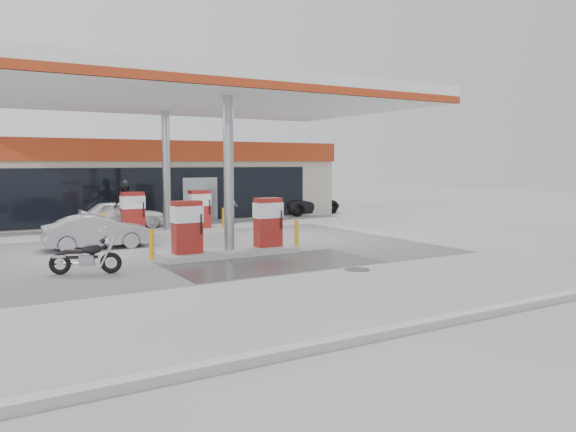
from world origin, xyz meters
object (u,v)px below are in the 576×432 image
Objects in this scene: parked_motorcycle at (87,258)px; attendant at (230,205)px; parked_car_right at (307,204)px; biker_walking at (125,207)px; pump_island_near at (229,233)px; sedan_white at (122,214)px; pump_island_far at (167,217)px; hatchback_silver at (98,232)px.

parked_motorcycle is 12.91m from attendant.
attendant reaches higher than parked_car_right.
parked_motorcycle is 0.87× the size of biker_walking.
pump_island_near reaches higher than sedan_white.
parked_car_right is (9.91, 4.95, -0.12)m from pump_island_far.
attendant is 0.41× the size of parked_car_right.
pump_island_far is at bearing -91.00° from biker_walking.
biker_walking is (3.37, 9.01, 0.59)m from parked_motorcycle.
biker_walking is at bearing 177.98° from sedan_white.
pump_island_near is 9.26m from sedan_white.
hatchback_silver reaches higher than parked_motorcycle.
biker_walking is (2.15, 4.60, 0.44)m from hatchback_silver.
pump_island_near reaches higher than hatchback_silver.
biker_walking is (-1.12, 8.20, 0.31)m from pump_island_near.
pump_island_near is 4.87m from hatchback_silver.
sedan_white is (3.46, 10.01, 0.21)m from parked_motorcycle.
pump_island_far is at bearing -51.55° from hatchback_silver.
pump_island_near is 2.53× the size of biker_walking.
attendant is at bearing 99.26° from parked_car_right.
pump_island_far is 2.53× the size of biker_walking.
hatchback_silver is (1.22, 4.41, 0.16)m from parked_motorcycle.
parked_motorcycle is at bearing 166.72° from hatchback_silver.
attendant is (5.15, -0.40, 0.25)m from sedan_white.
sedan_white is at bearing 88.01° from parked_car_right.
attendant is at bearing -52.65° from hatchback_silver.
pump_island_near is at bearing 155.70° from attendant.
pump_island_far reaches higher than sedan_white.
pump_island_far is at bearing 124.99° from attendant.
sedan_white is 1.07m from biker_walking.
parked_motorcycle is at bearing -123.42° from pump_island_far.
parked_car_right is (13.19, 7.35, 0.01)m from hatchback_silver.
attendant is at bearing 34.25° from pump_island_far.
hatchback_silver is 0.82× the size of parked_car_right.
parked_car_right is at bearing -77.84° from sedan_white.
attendant is (4.11, 2.80, 0.17)m from pump_island_far.
attendant reaches higher than sedan_white.
pump_island_far is (0.00, 6.00, 0.00)m from pump_island_near.
pump_island_near is 1.46× the size of hatchback_silver.
pump_island_far is 2.91× the size of parked_motorcycle.
hatchback_silver is (-7.39, -5.20, -0.30)m from attendant.
pump_island_far is 8.17m from parked_motorcycle.
pump_island_near is 1.21× the size of parked_car_right.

